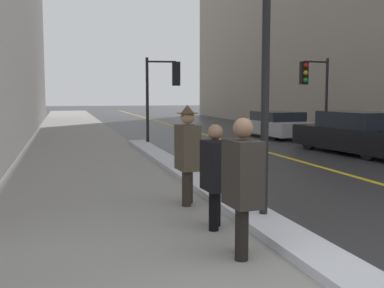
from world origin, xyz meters
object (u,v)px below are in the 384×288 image
Objects in this scene: pedestrian_nearside at (242,181)px; parked_car_silver at (276,125)px; traffic_light_near at (166,83)px; traffic_light_far at (312,82)px; lamp_post at (266,24)px; parked_car_black at (358,134)px; pedestrian_with_shoulder_bag at (215,171)px; fire_hydrant at (186,159)px; pedestrian_in_fedora at (187,151)px.

pedestrian_nearside is 0.38× the size of parked_car_silver.
traffic_light_far reaches higher than traffic_light_near.
lamp_post is 0.98× the size of parked_car_black.
pedestrian_with_shoulder_bag is (0.06, 1.24, -0.08)m from pedestrian_nearside.
pedestrian_with_shoulder_bag is (-0.83, -0.17, -2.11)m from lamp_post.
parked_car_black reaches higher than parked_car_silver.
fire_hydrant is (0.90, 6.22, -0.57)m from pedestrian_nearside.
fire_hydrant is at bearing 139.53° from parked_car_silver.
pedestrian_with_shoulder_bag is 0.34× the size of parked_car_silver.
pedestrian_nearside reaches higher than parked_car_black.
pedestrian_in_fedora reaches higher than parked_car_black.
pedestrian_nearside reaches higher than parked_car_silver.
pedestrian_with_shoulder_bag is at bearing 148.25° from parked_car_silver.
parked_car_black is at bearing 135.24° from pedestrian_nearside.
parked_car_black is 6.83m from fire_hydrant.
parked_car_black is 7.18× the size of fire_hydrant.
parked_car_silver is at bearing 64.37° from lamp_post.
lamp_post is 3.26× the size of pedestrian_with_shoulder_bag.
traffic_light_near is 5.84m from traffic_light_far.
pedestrian_in_fedora is (-1.74, -9.99, -1.43)m from traffic_light_near.
pedestrian_nearside is (-0.89, -1.41, -2.02)m from lamp_post.
traffic_light_far is 14.38m from pedestrian_nearside.
lamp_post is 2.27m from pedestrian_with_shoulder_bag.
pedestrian_with_shoulder_bag is (-7.54, -10.88, -1.59)m from traffic_light_far.
pedestrian_nearside is 1.10× the size of pedestrian_with_shoulder_bag.
traffic_light_near reaches higher than parked_car_silver.
traffic_light_near is 0.66× the size of parked_car_black.
parked_car_silver is at bearing 27.43° from traffic_light_near.
parked_car_silver is at bearing 149.59° from pedestrian_nearside.
traffic_light_far is 1.93× the size of pedestrian_in_fedora.
traffic_light_near reaches higher than pedestrian_in_fedora.
pedestrian_nearside is at bearing 51.74° from traffic_light_far.
traffic_light_far is 0.77× the size of parked_car_silver.
parked_car_silver is at bearing 147.73° from pedestrian_with_shoulder_bag.
parked_car_black is at bearing 19.70° from fire_hydrant.
pedestrian_with_shoulder_bag is 10.28m from parked_car_black.
pedestrian_with_shoulder_bag is at bearing 129.77° from parked_car_black.
pedestrian_in_fedora is 3.58m from fire_hydrant.
traffic_light_far is at bearing 141.19° from pedestrian_with_shoulder_bag.
traffic_light_far is at bearing -176.74° from parked_car_silver.
pedestrian_nearside is 2.79m from pedestrian_in_fedora.
pedestrian_in_fedora is at bearing 121.00° from lamp_post.
lamp_post is at bearing 51.77° from traffic_light_far.
traffic_light_far is 13.33m from pedestrian_with_shoulder_bag.
pedestrian_in_fedora reaches higher than pedestrian_with_shoulder_bag.
traffic_light_far reaches higher than parked_car_black.
traffic_light_near is 0.98× the size of traffic_light_far.
traffic_light_near is 0.75× the size of parked_car_silver.
pedestrian_nearside is at bearing -122.34° from lamp_post.
pedestrian_nearside is at bearing 134.02° from parked_car_black.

